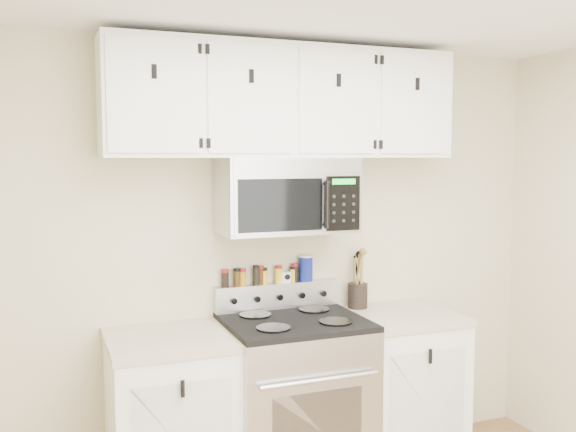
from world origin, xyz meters
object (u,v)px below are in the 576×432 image
object	(u,v)px
range	(294,400)
microwave	(286,195)
salt_canister	(306,268)
utensil_crock	(358,293)

from	to	relation	value
range	microwave	size ratio (longest dim) A/B	1.45
range	salt_canister	xyz separation A→B (m)	(0.19, 0.28, 0.69)
range	salt_canister	bearing A→B (deg)	56.72
microwave	range	bearing A→B (deg)	-90.23
microwave	utensil_crock	distance (m)	0.81
range	microwave	xyz separation A→B (m)	(0.00, 0.13, 1.14)
microwave	salt_canister	distance (m)	0.51
microwave	utensil_crock	size ratio (longest dim) A/B	2.15
range	microwave	distance (m)	1.15
microwave	salt_canister	xyz separation A→B (m)	(0.18, 0.16, -0.45)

